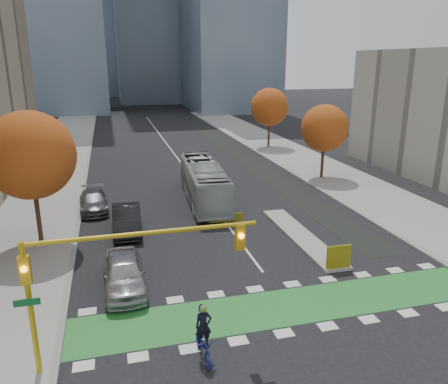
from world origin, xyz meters
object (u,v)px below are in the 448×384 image
tree_east_far (270,107)px  parked_car_b (127,219)px  hazard_board (339,257)px  tree_east_near (324,128)px  cyclist (204,341)px  parked_car_a (124,273)px  parked_car_c (93,201)px  tree_west (30,155)px  bus (204,182)px  traffic_signal_west (105,266)px

tree_east_far → parked_car_b: (-19.26, -25.17, -4.38)m
hazard_board → tree_east_near: bearing=65.8°
cyclist → parked_car_a: size_ratio=0.45×
parked_car_a → parked_car_c: bearing=97.1°
cyclist → parked_car_c: cyclist is taller
parked_car_b → parked_car_c: parked_car_b is taller
hazard_board → parked_car_c: (-13.00, 13.63, -0.08)m
cyclist → parked_car_b: 14.07m
parked_car_a → hazard_board: bearing=-5.3°
tree_east_near → tree_west: bearing=-157.4°
hazard_board → tree_west: bearing=154.0°
tree_east_near → tree_east_far: (0.50, 16.00, 0.38)m
parked_car_a → parked_car_c: parked_car_a is taller
tree_east_far → cyclist: bearing=-113.6°
parked_car_b → parked_car_c: size_ratio=1.04×
tree_east_far → cyclist: 42.87m
bus → parked_car_b: bus is taller
parked_car_b → parked_car_c: (-2.24, 5.00, -0.13)m
tree_east_near → cyclist: tree_east_near is taller
parked_car_b → parked_car_c: bearing=115.5°
hazard_board → parked_car_c: size_ratio=0.28×
tree_east_far → parked_car_c: 29.83m
tree_east_far → parked_car_b: 31.99m
cyclist → parked_car_c: 19.41m
tree_west → parked_car_a: tree_west is taller
bus → parked_car_a: bus is taller
hazard_board → tree_east_near: tree_east_near is taller
tree_west → tree_east_far: bearing=46.7°
tree_west → parked_car_a: size_ratio=1.64×
traffic_signal_west → parked_car_b: (1.17, 13.34, -3.18)m
hazard_board → tree_east_far: (8.50, 33.80, 4.44)m
tree_east_far → parked_car_b: size_ratio=1.47×
cyclist → parked_car_c: size_ratio=0.46×
hazard_board → bus: bearing=107.7°
traffic_signal_west → parked_car_a: size_ratio=1.70×
cyclist → parked_car_b: (-2.20, 13.90, 0.10)m
traffic_signal_west → parked_car_a: traffic_signal_west is taller
hazard_board → tree_east_near: 19.93m
cyclist → parked_car_a: (-2.69, 6.18, 0.09)m
parked_car_a → tree_east_near: bearing=40.6°
traffic_signal_west → parked_car_c: (-1.07, 18.34, -3.31)m
cyclist → bus: 19.53m
tree_east_near → traffic_signal_west: size_ratio=0.83×
hazard_board → parked_car_a: parked_car_a is taller
tree_east_near → traffic_signal_west: 30.08m
tree_west → parked_car_c: size_ratio=1.65×
cyclist → tree_east_far: bearing=61.8°
traffic_signal_west → cyclist: 4.73m
tree_east_far → tree_west: bearing=-133.3°
tree_east_near → parked_car_c: size_ratio=1.42×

